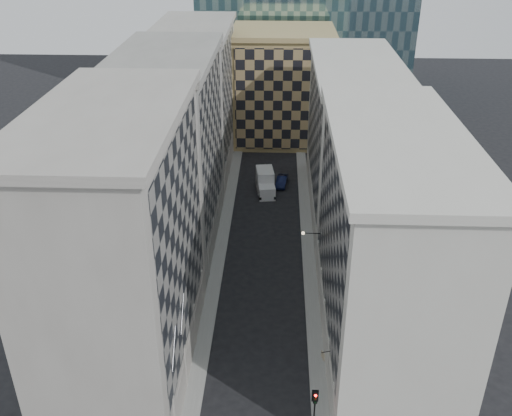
# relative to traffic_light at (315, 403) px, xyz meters

# --- Properties ---
(sidewalk_west) EXTENTS (1.50, 100.00, 0.15)m
(sidewalk_west) POSITION_rel_traffic_light_xyz_m (-9.80, 26.13, -3.04)
(sidewalk_west) COLOR gray
(sidewalk_west) RESTS_ON ground
(sidewalk_east) EXTENTS (1.50, 100.00, 0.15)m
(sidewalk_east) POSITION_rel_traffic_light_xyz_m (0.70, 26.13, -3.04)
(sidewalk_east) COLOR gray
(sidewalk_east) RESTS_ON ground
(bldg_left_a) EXTENTS (10.80, 22.80, 23.70)m
(bldg_left_a) POSITION_rel_traffic_light_xyz_m (-15.43, 7.13, 8.71)
(bldg_left_a) COLOR #9C968D
(bldg_left_a) RESTS_ON ground
(bldg_left_b) EXTENTS (10.80, 22.80, 22.70)m
(bldg_left_b) POSITION_rel_traffic_light_xyz_m (-15.43, 29.13, 8.21)
(bldg_left_b) COLOR gray
(bldg_left_b) RESTS_ON ground
(bldg_left_c) EXTENTS (10.80, 22.80, 21.70)m
(bldg_left_c) POSITION_rel_traffic_light_xyz_m (-15.43, 51.13, 7.71)
(bldg_left_c) COLOR #9C968D
(bldg_left_c) RESTS_ON ground
(bldg_right_a) EXTENTS (10.80, 26.80, 20.70)m
(bldg_right_a) POSITION_rel_traffic_light_xyz_m (6.33, 11.13, 7.21)
(bldg_right_a) COLOR beige
(bldg_right_a) RESTS_ON ground
(bldg_right_b) EXTENTS (10.80, 28.80, 19.70)m
(bldg_right_b) POSITION_rel_traffic_light_xyz_m (6.34, 38.13, 6.74)
(bldg_right_b) COLOR beige
(bldg_right_b) RESTS_ON ground
(tan_block) EXTENTS (16.80, 14.80, 18.80)m
(tan_block) POSITION_rel_traffic_light_xyz_m (-2.55, 64.02, 6.32)
(tan_block) COLOR tan
(tan_block) RESTS_ON ground
(flagpoles_left) EXTENTS (0.10, 6.33, 2.33)m
(flagpoles_left) POSITION_rel_traffic_light_xyz_m (-10.45, 2.13, 4.89)
(flagpoles_left) COLOR gray
(flagpoles_left) RESTS_ON ground
(bracket_lamp) EXTENTS (1.98, 0.36, 0.36)m
(bracket_lamp) POSITION_rel_traffic_light_xyz_m (-0.17, 20.13, 3.09)
(bracket_lamp) COLOR black
(bracket_lamp) RESTS_ON ground
(traffic_light) EXTENTS (0.52, 0.44, 4.13)m
(traffic_light) POSITION_rel_traffic_light_xyz_m (0.00, 0.00, 0.00)
(traffic_light) COLOR black
(traffic_light) RESTS_ON sidewalk_east
(box_truck) EXTENTS (3.05, 6.00, 3.15)m
(box_truck) POSITION_rel_traffic_light_xyz_m (-4.83, 42.36, -1.74)
(box_truck) COLOR silver
(box_truck) RESTS_ON ground
(dark_car) EXTENTS (1.95, 4.26, 1.35)m
(dark_car) POSITION_rel_traffic_light_xyz_m (-2.48, 44.55, -2.43)
(dark_car) COLOR #0F1637
(dark_car) RESTS_ON ground
(shop_sign) EXTENTS (0.75, 0.66, 0.75)m
(shop_sign) POSITION_rel_traffic_light_xyz_m (0.87, 4.45, 0.73)
(shop_sign) COLOR black
(shop_sign) RESTS_ON ground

